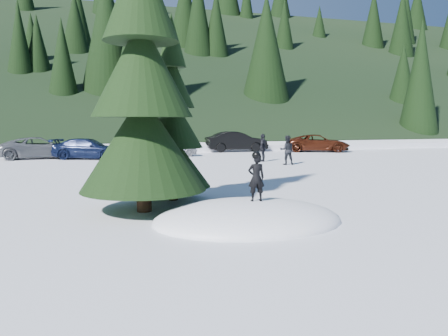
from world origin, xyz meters
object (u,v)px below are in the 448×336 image
object	(u,v)px
spruce_short	(172,129)
car_5	(236,142)
spruce_tall	(142,81)
car_4	(167,146)
car_6	(318,143)
car_2	(40,148)
child_skier	(256,178)
adult_0	(287,150)
car_3	(88,149)
adult_1	(263,148)

from	to	relation	value
spruce_short	car_5	xyz separation A→B (m)	(8.13, 18.92, -1.34)
spruce_tall	car_4	distance (m)	17.73
car_5	car_6	world-z (taller)	car_5
spruce_short	car_2	world-z (taller)	spruce_short
car_2	car_4	bearing A→B (deg)	-104.15
car_2	car_4	distance (m)	7.86
car_5	child_skier	bearing A→B (deg)	164.67
spruce_tall	adult_0	xyz separation A→B (m)	(8.61, 10.06, -2.54)
car_2	car_5	bearing A→B (deg)	-88.73
car_2	car_6	bearing A→B (deg)	-97.09
adult_0	car_3	xyz separation A→B (m)	(-10.19, 6.61, -0.15)
child_skier	spruce_short	bearing A→B (deg)	-62.68
car_3	car_5	size ratio (longest dim) A/B	0.94
car_6	car_3	bearing A→B (deg)	119.02
car_2	car_3	world-z (taller)	car_2
adult_1	child_skier	bearing A→B (deg)	10.82
car_3	adult_0	bearing A→B (deg)	-102.15
child_skier	car_4	world-z (taller)	child_skier
spruce_short	car_3	xyz separation A→B (m)	(-2.58, 15.27, -1.47)
adult_0	car_3	bearing A→B (deg)	-18.81
car_4	car_6	world-z (taller)	car_4
car_4	car_6	size ratio (longest dim) A/B	0.84
adult_1	car_4	bearing A→B (deg)	-103.92
adult_0	car_5	xyz separation A→B (m)	(0.51, 10.25, -0.02)
spruce_short	adult_1	distance (m)	12.95
adult_0	car_5	distance (m)	10.27
adult_0	car_5	world-z (taller)	adult_0
spruce_short	adult_0	distance (m)	11.61
car_2	car_6	size ratio (longest dim) A/B	1.02
spruce_short	car_2	distance (m)	17.53
adult_0	car_2	bearing A→B (deg)	-17.06
child_skier	adult_0	world-z (taller)	child_skier
adult_0	car_2	xyz separation A→B (m)	(-13.08, 7.93, -0.11)
spruce_tall	adult_1	xyz separation A→B (m)	(8.07, 12.17, -2.52)
spruce_tall	car_2	bearing A→B (deg)	103.94
spruce_tall	child_skier	world-z (taller)	spruce_tall
child_skier	car_4	xyz separation A→B (m)	(0.98, 19.08, -0.35)
car_2	adult_1	bearing A→B (deg)	-123.35
adult_0	adult_1	world-z (taller)	adult_1
adult_1	car_2	bearing A→B (deg)	-81.97
car_3	adult_1	bearing A→B (deg)	-94.21
car_4	car_6	bearing A→B (deg)	-88.61
car_4	car_6	xyz separation A→B (m)	(11.68, 1.24, -0.02)
spruce_short	car_3	distance (m)	15.56
spruce_tall	adult_0	bearing A→B (deg)	49.43
spruce_short	car_4	xyz separation A→B (m)	(2.35, 15.81, -1.44)
spruce_short	child_skier	bearing A→B (deg)	-67.32
spruce_short	car_3	world-z (taller)	spruce_short
spruce_tall	car_4	size ratio (longest dim) A/B	2.20
car_4	adult_0	bearing A→B (deg)	-148.28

